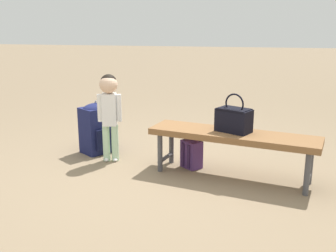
{
  "coord_description": "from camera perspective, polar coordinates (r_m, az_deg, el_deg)",
  "views": [
    {
      "loc": [
        -0.82,
        3.64,
        1.47
      ],
      "look_at": [
        -0.07,
        -0.17,
        0.45
      ],
      "focal_mm": 42.97,
      "sensor_mm": 36.0,
      "label": 1
    }
  ],
  "objects": [
    {
      "name": "park_bench",
      "position": [
        3.85,
        9.21,
        -1.72
      ],
      "size": [
        1.65,
        0.75,
        0.45
      ],
      "color": "brown",
      "rests_on": "ground"
    },
    {
      "name": "handbag",
      "position": [
        3.83,
        9.32,
        1.02
      ],
      "size": [
        0.37,
        0.31,
        0.37
      ],
      "color": "black",
      "rests_on": "park_bench"
    },
    {
      "name": "ground_plane",
      "position": [
        4.01,
        -1.52,
        -6.77
      ],
      "size": [
        40.0,
        40.0,
        0.0
      ],
      "primitive_type": "plane",
      "color": "#7F6B51",
      "rests_on": "ground"
    },
    {
      "name": "backpack_large",
      "position": [
        4.65,
        -9.9,
        -0.07
      ],
      "size": [
        0.42,
        0.45,
        0.61
      ],
      "color": "#191E4C",
      "rests_on": "ground"
    },
    {
      "name": "child_standing",
      "position": [
        4.26,
        -8.33,
        3.1
      ],
      "size": [
        0.25,
        0.19,
        0.94
      ],
      "color": "#B2D8B2",
      "rests_on": "ground"
    },
    {
      "name": "backpack_small",
      "position": [
        4.13,
        3.37,
        -3.72
      ],
      "size": [
        0.24,
        0.24,
        0.33
      ],
      "color": "#4C2D66",
      "rests_on": "ground"
    }
  ]
}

